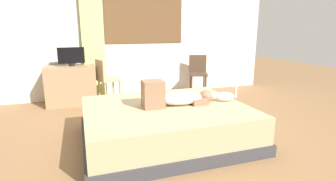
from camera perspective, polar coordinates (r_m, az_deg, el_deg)
name	(u,v)px	position (r m, az deg, el deg)	size (l,w,h in m)	color
ground_plane	(167,137)	(3.59, -0.30, -10.15)	(16.00, 16.00, 0.00)	olive
back_wall_with_window	(129,27)	(5.75, -8.49, 13.43)	(6.40, 0.14, 2.90)	silver
bed	(166,123)	(3.43, -0.51, -7.15)	(2.08, 1.72, 0.47)	#38383D
person_lying	(174,97)	(3.36, 1.41, -1.36)	(0.94, 0.29, 0.34)	silver
cat	(223,96)	(3.63, 11.97, -1.28)	(0.35, 0.18, 0.21)	silver
desk	(71,85)	(5.37, -20.32, 1.09)	(0.90, 0.56, 0.74)	#997A56
tv_monitor	(71,56)	(5.28, -20.29, 6.98)	(0.48, 0.10, 0.35)	black
cup	(84,63)	(5.39, -17.70, 5.79)	(0.06, 0.06, 0.08)	gold
chair_by_desk	(105,78)	(5.21, -13.43, 2.76)	(0.48, 0.48, 0.86)	tan
chair_spare	(198,71)	(5.84, 6.52, 4.15)	(0.49, 0.49, 0.86)	#4C3828
curtain_left	(93,43)	(5.55, -15.96, 9.97)	(0.44, 0.06, 2.31)	#ADCC75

